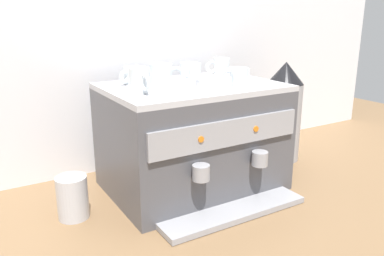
# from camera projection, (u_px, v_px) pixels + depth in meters

# --- Properties ---
(ground_plane) EXTENTS (4.00, 4.00, 0.00)m
(ground_plane) POSITION_uv_depth(u_px,v_px,m) (192.00, 185.00, 1.54)
(ground_plane) COLOR brown
(tiled_backsplash_wall) EXTENTS (2.80, 0.03, 1.04)m
(tiled_backsplash_wall) POSITION_uv_depth(u_px,v_px,m) (150.00, 46.00, 1.69)
(tiled_backsplash_wall) COLOR silver
(tiled_backsplash_wall) RESTS_ON ground_plane
(espresso_machine) EXTENTS (0.63, 0.56, 0.40)m
(espresso_machine) POSITION_uv_depth(u_px,v_px,m) (193.00, 138.00, 1.48)
(espresso_machine) COLOR #4C4C51
(espresso_machine) RESTS_ON ground_plane
(ceramic_cup_0) EXTENTS (0.10, 0.10, 0.07)m
(ceramic_cup_0) POSITION_uv_depth(u_px,v_px,m) (190.00, 72.00, 1.48)
(ceramic_cup_0) COLOR silver
(ceramic_cup_0) RESTS_ON espresso_machine
(ceramic_cup_1) EXTENTS (0.10, 0.07, 0.07)m
(ceramic_cup_1) POSITION_uv_depth(u_px,v_px,m) (221.00, 67.00, 1.64)
(ceramic_cup_1) COLOR silver
(ceramic_cup_1) RESTS_ON espresso_machine
(ceramic_cup_2) EXTENTS (0.08, 0.08, 0.06)m
(ceramic_cup_2) POSITION_uv_depth(u_px,v_px,m) (238.00, 76.00, 1.40)
(ceramic_cup_2) COLOR silver
(ceramic_cup_2) RESTS_ON espresso_machine
(ceramic_cup_3) EXTENTS (0.12, 0.08, 0.06)m
(ceramic_cup_3) POSITION_uv_depth(u_px,v_px,m) (134.00, 75.00, 1.43)
(ceramic_cup_3) COLOR silver
(ceramic_cup_3) RESTS_ON espresso_machine
(ceramic_cup_4) EXTENTS (0.12, 0.08, 0.08)m
(ceramic_cup_4) POSITION_uv_depth(u_px,v_px,m) (162.00, 75.00, 1.36)
(ceramic_cup_4) COLOR silver
(ceramic_cup_4) RESTS_ON espresso_machine
(ceramic_cup_5) EXTENTS (0.07, 0.11, 0.08)m
(ceramic_cup_5) POSITION_uv_depth(u_px,v_px,m) (140.00, 81.00, 1.26)
(ceramic_cup_5) COLOR silver
(ceramic_cup_5) RESTS_ON espresso_machine
(ceramic_bowl_0) EXTENTS (0.10, 0.10, 0.04)m
(ceramic_bowl_0) POSITION_uv_depth(u_px,v_px,m) (181.00, 87.00, 1.28)
(ceramic_bowl_0) COLOR white
(ceramic_bowl_0) RESTS_ON espresso_machine
(ceramic_bowl_1) EXTENTS (0.11, 0.11, 0.04)m
(ceramic_bowl_1) POSITION_uv_depth(u_px,v_px,m) (236.00, 74.00, 1.56)
(ceramic_bowl_1) COLOR white
(ceramic_bowl_1) RESTS_ON espresso_machine
(ceramic_bowl_2) EXTENTS (0.13, 0.13, 0.04)m
(ceramic_bowl_2) POSITION_uv_depth(u_px,v_px,m) (213.00, 83.00, 1.35)
(ceramic_bowl_2) COLOR white
(ceramic_bowl_2) RESTS_ON espresso_machine
(coffee_grinder) EXTENTS (0.16, 0.16, 0.45)m
(coffee_grinder) POSITION_uv_depth(u_px,v_px,m) (283.00, 112.00, 1.77)
(coffee_grinder) COLOR #939399
(coffee_grinder) RESTS_ON ground_plane
(milk_pitcher) EXTENTS (0.10, 0.10, 0.14)m
(milk_pitcher) POSITION_uv_depth(u_px,v_px,m) (73.00, 197.00, 1.28)
(milk_pitcher) COLOR #B7B7BC
(milk_pitcher) RESTS_ON ground_plane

